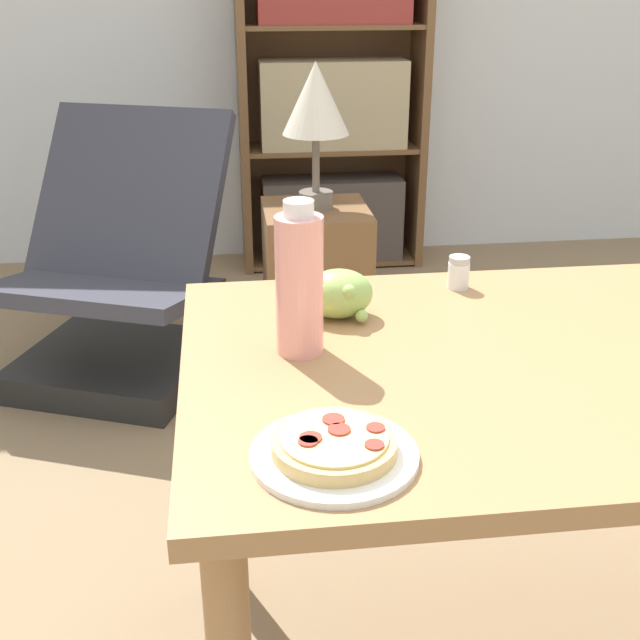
{
  "coord_description": "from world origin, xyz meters",
  "views": [
    {
      "loc": [
        -0.59,
        -1.25,
        1.33
      ],
      "look_at": [
        -0.44,
        -0.06,
        0.8
      ],
      "focal_mm": 45.0,
      "sensor_mm": 36.0,
      "label": 1
    }
  ],
  "objects_px": {
    "pizza_on_plate": "(334,449)",
    "drink_bottle": "(299,283)",
    "table_lamp": "(316,106)",
    "salt_shaker": "(459,272)",
    "bookshelf": "(332,99)",
    "side_table": "(316,295)",
    "lounge_chair_near": "(117,298)",
    "grape_bunch": "(339,294)"
  },
  "relations": [
    {
      "from": "pizza_on_plate",
      "to": "salt_shaker",
      "type": "height_order",
      "value": "salt_shaker"
    },
    {
      "from": "pizza_on_plate",
      "to": "drink_bottle",
      "type": "height_order",
      "value": "drink_bottle"
    },
    {
      "from": "pizza_on_plate",
      "to": "bookshelf",
      "type": "relative_size",
      "value": 0.13
    },
    {
      "from": "drink_bottle",
      "to": "table_lamp",
      "type": "distance_m",
      "value": 1.32
    },
    {
      "from": "grape_bunch",
      "to": "salt_shaker",
      "type": "xyz_separation_m",
      "value": [
        0.26,
        0.11,
        -0.01
      ]
    },
    {
      "from": "grape_bunch",
      "to": "salt_shaker",
      "type": "relative_size",
      "value": 1.95
    },
    {
      "from": "table_lamp",
      "to": "bookshelf",
      "type": "bearing_deg",
      "value": 79.65
    },
    {
      "from": "table_lamp",
      "to": "salt_shaker",
      "type": "bearing_deg",
      "value": -81.54
    },
    {
      "from": "grape_bunch",
      "to": "side_table",
      "type": "xyz_separation_m",
      "value": [
        0.1,
        1.17,
        -0.48
      ]
    },
    {
      "from": "grape_bunch",
      "to": "side_table",
      "type": "bearing_deg",
      "value": 85.17
    },
    {
      "from": "bookshelf",
      "to": "side_table",
      "type": "relative_size",
      "value": 2.7
    },
    {
      "from": "salt_shaker",
      "to": "side_table",
      "type": "xyz_separation_m",
      "value": [
        -0.16,
        1.06,
        -0.47
      ]
    },
    {
      "from": "bookshelf",
      "to": "side_table",
      "type": "height_order",
      "value": "bookshelf"
    },
    {
      "from": "salt_shaker",
      "to": "bookshelf",
      "type": "bearing_deg",
      "value": 88.5
    },
    {
      "from": "lounge_chair_near",
      "to": "pizza_on_plate",
      "type": "bearing_deg",
      "value": -52.44
    },
    {
      "from": "pizza_on_plate",
      "to": "grape_bunch",
      "type": "xyz_separation_m",
      "value": [
        0.07,
        0.46,
        0.03
      ]
    },
    {
      "from": "drink_bottle",
      "to": "salt_shaker",
      "type": "bearing_deg",
      "value": 35.83
    },
    {
      "from": "drink_bottle",
      "to": "side_table",
      "type": "height_order",
      "value": "drink_bottle"
    },
    {
      "from": "salt_shaker",
      "to": "table_lamp",
      "type": "distance_m",
      "value": 1.08
    },
    {
      "from": "drink_bottle",
      "to": "bookshelf",
      "type": "relative_size",
      "value": 0.16
    },
    {
      "from": "pizza_on_plate",
      "to": "side_table",
      "type": "relative_size",
      "value": 0.36
    },
    {
      "from": "side_table",
      "to": "grape_bunch",
      "type": "bearing_deg",
      "value": -94.83
    },
    {
      "from": "pizza_on_plate",
      "to": "grape_bunch",
      "type": "relative_size",
      "value": 1.74
    },
    {
      "from": "bookshelf",
      "to": "table_lamp",
      "type": "xyz_separation_m",
      "value": [
        -0.22,
        -1.18,
        0.16
      ]
    },
    {
      "from": "side_table",
      "to": "table_lamp",
      "type": "relative_size",
      "value": 1.33
    },
    {
      "from": "grape_bunch",
      "to": "side_table",
      "type": "distance_m",
      "value": 1.27
    },
    {
      "from": "salt_shaker",
      "to": "side_table",
      "type": "bearing_deg",
      "value": 98.46
    },
    {
      "from": "lounge_chair_near",
      "to": "bookshelf",
      "type": "relative_size",
      "value": 0.58
    },
    {
      "from": "salt_shaker",
      "to": "drink_bottle",
      "type": "bearing_deg",
      "value": -144.17
    },
    {
      "from": "pizza_on_plate",
      "to": "lounge_chair_near",
      "type": "relative_size",
      "value": 0.23
    },
    {
      "from": "pizza_on_plate",
      "to": "lounge_chair_near",
      "type": "distance_m",
      "value": 1.87
    },
    {
      "from": "grape_bunch",
      "to": "lounge_chair_near",
      "type": "height_order",
      "value": "lounge_chair_near"
    },
    {
      "from": "salt_shaker",
      "to": "side_table",
      "type": "distance_m",
      "value": 1.17
    },
    {
      "from": "grape_bunch",
      "to": "drink_bottle",
      "type": "xyz_separation_m",
      "value": [
        -0.08,
        -0.13,
        0.08
      ]
    },
    {
      "from": "side_table",
      "to": "table_lamp",
      "type": "xyz_separation_m",
      "value": [
        0.0,
        0.0,
        0.63
      ]
    },
    {
      "from": "pizza_on_plate",
      "to": "drink_bottle",
      "type": "xyz_separation_m",
      "value": [
        -0.01,
        0.32,
        0.11
      ]
    },
    {
      "from": "lounge_chair_near",
      "to": "side_table",
      "type": "distance_m",
      "value": 0.68
    },
    {
      "from": "bookshelf",
      "to": "drink_bottle",
      "type": "bearing_deg",
      "value": -99.12
    },
    {
      "from": "grape_bunch",
      "to": "bookshelf",
      "type": "distance_m",
      "value": 2.38
    },
    {
      "from": "bookshelf",
      "to": "grape_bunch",
      "type": "bearing_deg",
      "value": -97.62
    },
    {
      "from": "salt_shaker",
      "to": "pizza_on_plate",
      "type": "bearing_deg",
      "value": -120.05
    },
    {
      "from": "side_table",
      "to": "bookshelf",
      "type": "bearing_deg",
      "value": 79.65
    }
  ]
}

